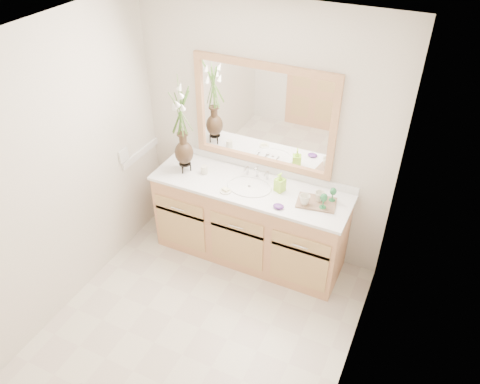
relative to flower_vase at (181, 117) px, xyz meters
The scene contains 22 objects.
floor 1.82m from the flower_vase, 56.22° to the right, with size 2.60×2.60×0.00m, color beige.
ceiling 1.55m from the flower_vase, 56.22° to the right, with size 2.40×2.60×0.02m, color white.
wall_back 0.75m from the flower_vase, 26.23° to the left, with size 2.40×0.02×2.40m, color silver.
wall_front 2.38m from the flower_vase, 73.98° to the right, with size 2.40×0.02×2.40m, color silver.
wall_left 1.14m from the flower_vase, 119.17° to the right, with size 0.02×2.60×2.40m, color silver.
wall_right 2.10m from the flower_vase, 27.81° to the right, with size 0.02×2.60×2.40m, color silver.
vanity 1.19m from the flower_vase, ahead, with size 1.80×0.55×0.80m.
counter 0.87m from the flower_vase, ahead, with size 1.84×0.57×0.03m, color white.
sink 0.90m from the flower_vase, ahead, with size 0.38×0.34×0.23m.
mirror 0.72m from the flower_vase, 24.66° to the left, with size 1.32×0.04×0.97m.
switch_plate 0.71m from the flower_vase, 158.20° to the right, with size 0.02×0.12×0.12m, color white.
door 2.32m from the flower_vase, 81.11° to the right, with size 0.80×0.03×2.00m, color tan.
flower_vase is the anchor object (origin of this frame).
tumbler 0.55m from the flower_vase, 11.50° to the left, with size 0.06×0.06×0.08m, color beige.
soap_dish 0.75m from the flower_vase, 15.74° to the right, with size 0.10×0.10×0.03m.
soap_bottle 1.04m from the flower_vase, ahead, with size 0.07×0.08×0.16m, color #A1E636.
purple_dish 1.15m from the flower_vase, ahead, with size 0.10×0.08×0.03m, color #522775.
tray 1.39m from the flower_vase, ahead, with size 0.33×0.22×0.02m, color brown.
mug_left 1.29m from the flower_vase, ahead, with size 0.09×0.09×0.09m, color beige.
mug_right 1.39m from the flower_vase, ahead, with size 0.09×0.08×0.09m, color beige.
goblet_front 1.42m from the flower_vase, ahead, with size 0.06×0.06×0.14m.
goblet_back 1.47m from the flower_vase, ahead, with size 0.06×0.06×0.13m.
Camera 1 is at (1.39, -2.14, 3.26)m, focal length 35.00 mm.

